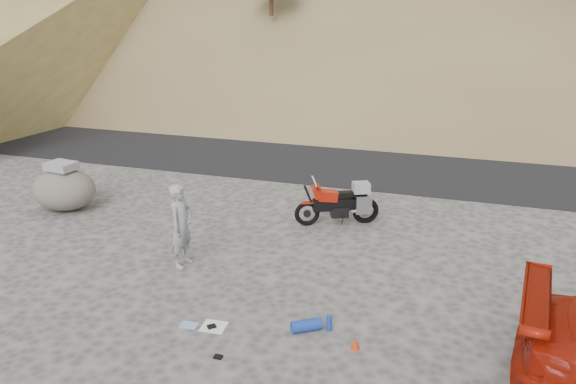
# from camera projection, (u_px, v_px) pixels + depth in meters

# --- Properties ---
(ground) EXTENTS (140.00, 140.00, 0.00)m
(ground) POSITION_uv_depth(u_px,v_px,m) (230.00, 274.00, 10.64)
(ground) COLOR #45423F
(ground) RESTS_ON ground
(road) EXTENTS (120.00, 7.00, 0.05)m
(road) POSITION_uv_depth(u_px,v_px,m) (337.00, 153.00, 18.73)
(road) COLOR black
(road) RESTS_ON ground
(motorcycle) EXTENTS (1.83, 1.03, 1.17)m
(motorcycle) POSITION_uv_depth(u_px,v_px,m) (341.00, 203.00, 12.80)
(motorcycle) COLOR black
(motorcycle) RESTS_ON ground
(man) EXTENTS (0.43, 0.62, 1.66)m
(man) POSITION_uv_depth(u_px,v_px,m) (184.00, 265.00, 10.99)
(man) COLOR gray
(man) RESTS_ON ground
(boulder) EXTENTS (1.91, 1.76, 1.19)m
(boulder) POSITION_uv_depth(u_px,v_px,m) (64.00, 189.00, 13.70)
(boulder) COLOR #5C584E
(boulder) RESTS_ON ground
(gear_white_cloth) EXTENTS (0.41, 0.37, 0.01)m
(gear_white_cloth) POSITION_uv_depth(u_px,v_px,m) (214.00, 327.00, 8.92)
(gear_white_cloth) COLOR white
(gear_white_cloth) RESTS_ON ground
(gear_blue_mat) EXTENTS (0.51, 0.42, 0.19)m
(gear_blue_mat) POSITION_uv_depth(u_px,v_px,m) (306.00, 325.00, 8.79)
(gear_blue_mat) COLOR navy
(gear_blue_mat) RESTS_ON ground
(gear_bottle) EXTENTS (0.11, 0.11, 0.25)m
(gear_bottle) POSITION_uv_depth(u_px,v_px,m) (329.00, 323.00, 8.80)
(gear_bottle) COLOR navy
(gear_bottle) RESTS_ON ground
(gear_funnel) EXTENTS (0.17, 0.17, 0.18)m
(gear_funnel) POSITION_uv_depth(u_px,v_px,m) (355.00, 343.00, 8.35)
(gear_funnel) COLOR red
(gear_funnel) RESTS_ON ground
(gear_glove_a) EXTENTS (0.12, 0.09, 0.03)m
(gear_glove_a) POSITION_uv_depth(u_px,v_px,m) (218.00, 357.00, 8.16)
(gear_glove_a) COLOR black
(gear_glove_a) RESTS_ON ground
(gear_glove_b) EXTENTS (0.16, 0.16, 0.04)m
(gear_glove_b) POSITION_uv_depth(u_px,v_px,m) (212.00, 327.00, 8.89)
(gear_glove_b) COLOR black
(gear_glove_b) RESTS_ON ground
(gear_blue_cloth) EXTENTS (0.29, 0.23, 0.01)m
(gear_blue_cloth) POSITION_uv_depth(u_px,v_px,m) (189.00, 325.00, 8.96)
(gear_blue_cloth) COLOR #7D9CC1
(gear_blue_cloth) RESTS_ON ground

